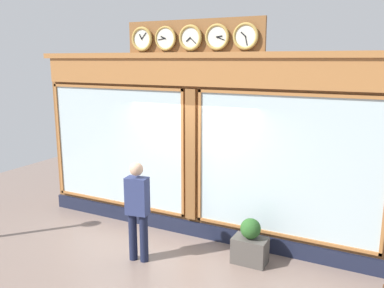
{
  "coord_description": "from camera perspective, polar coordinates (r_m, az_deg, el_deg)",
  "views": [
    {
      "loc": [
        -3.23,
        6.33,
        3.3
      ],
      "look_at": [
        0.0,
        0.0,
        1.78
      ],
      "focal_mm": 37.23,
      "sensor_mm": 36.0,
      "label": 1
    }
  ],
  "objects": [
    {
      "name": "shop_facade",
      "position": [
        7.39,
        0.44,
        -0.13
      ],
      "size": [
        6.9,
        0.42,
        3.97
      ],
      "color": "brown",
      "rests_on": "ground_plane"
    },
    {
      "name": "pedestrian",
      "position": [
        6.63,
        -7.81,
        -9.01
      ],
      "size": [
        0.39,
        0.27,
        1.69
      ],
      "color": "#191E38",
      "rests_on": "ground_plane"
    },
    {
      "name": "planter_box",
      "position": [
        6.85,
        8.28,
        -14.84
      ],
      "size": [
        0.56,
        0.36,
        0.43
      ],
      "primitive_type": "cube",
      "color": "#4C4742",
      "rests_on": "ground_plane"
    },
    {
      "name": "planter_shrub",
      "position": [
        6.68,
        8.38,
        -11.9
      ],
      "size": [
        0.34,
        0.34,
        0.34
      ],
      "primitive_type": "sphere",
      "color": "#285623",
      "rests_on": "planter_box"
    }
  ]
}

